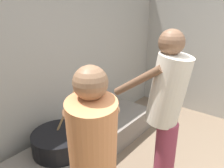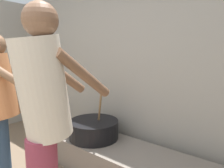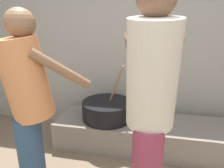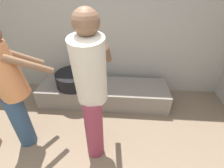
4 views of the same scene
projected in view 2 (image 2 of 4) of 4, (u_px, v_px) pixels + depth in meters
block_enclosure_rear at (130, 69)px, 2.63m from camera, size 5.16×0.20×2.26m
hearth_ledge at (126, 163)px, 2.19m from camera, size 2.13×0.60×0.33m
cooking_pot_main at (94, 129)px, 2.45m from camera, size 0.59×0.59×0.67m
cook_in_cream_shirt at (44, 114)px, 1.32m from camera, size 0.35×0.68×1.65m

